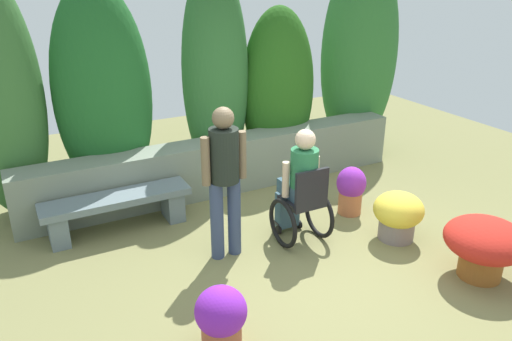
{
  "coord_description": "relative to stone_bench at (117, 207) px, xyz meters",
  "views": [
    {
      "loc": [
        -2.55,
        -3.73,
        2.94
      ],
      "look_at": [
        -0.22,
        0.7,
        0.85
      ],
      "focal_mm": 35.28,
      "sensor_mm": 36.0,
      "label": 1
    }
  ],
  "objects": [
    {
      "name": "flower_pot_small_foreground",
      "position": [
        2.98,
        -2.63,
        0.07
      ],
      "size": [
        0.79,
        0.79,
        0.62
      ],
      "color": "brown",
      "rests_on": "ground"
    },
    {
      "name": "person_standing_companion",
      "position": [
        0.9,
        -1.08,
        0.65
      ],
      "size": [
        0.49,
        0.3,
        1.65
      ],
      "rotation": [
        0.0,
        0.0,
        0.15
      ],
      "color": "#364364",
      "rests_on": "ground"
    },
    {
      "name": "stone_bench",
      "position": [
        0.0,
        0.0,
        0.0
      ],
      "size": [
        1.7,
        0.41,
        0.45
      ],
      "rotation": [
        0.0,
        0.0,
        -0.13
      ],
      "color": "slate",
      "rests_on": "ground"
    },
    {
      "name": "person_in_wheelchair",
      "position": [
        1.76,
        -1.17,
        0.32
      ],
      "size": [
        0.53,
        0.66,
        1.33
      ],
      "rotation": [
        0.0,
        0.0,
        -0.04
      ],
      "color": "black",
      "rests_on": "ground"
    },
    {
      "name": "hedge_backdrop",
      "position": [
        1.84,
        0.98,
        1.14
      ],
      "size": [
        6.36,
        0.96,
        3.13
      ],
      "color": "#396C32",
      "rests_on": "ground"
    },
    {
      "name": "flower_pot_red_accent",
      "position": [
        0.27,
        -2.34,
        -0.01
      ],
      "size": [
        0.43,
        0.43,
        0.56
      ],
      "color": "#9D4F37",
      "rests_on": "ground"
    },
    {
      "name": "ground_plane",
      "position": [
        1.55,
        -1.64,
        -0.3
      ],
      "size": [
        11.55,
        11.55,
        0.0
      ],
      "primitive_type": "plane",
      "color": "olive"
    },
    {
      "name": "flower_pot_purple_near",
      "position": [
        2.68,
        -0.91,
        0.03
      ],
      "size": [
        0.36,
        0.36,
        0.61
      ],
      "color": "#B9643F",
      "rests_on": "ground"
    },
    {
      "name": "stone_retaining_wall",
      "position": [
        1.55,
        0.47,
        0.06
      ],
      "size": [
        5.34,
        0.44,
        0.73
      ],
      "primitive_type": "cube",
      "color": "gray",
      "rests_on": "ground"
    },
    {
      "name": "flower_pot_terracotta_by_wall",
      "position": [
        2.76,
        -1.66,
        0.0
      ],
      "size": [
        0.56,
        0.56,
        0.56
      ],
      "color": "gray",
      "rests_on": "ground"
    }
  ]
}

